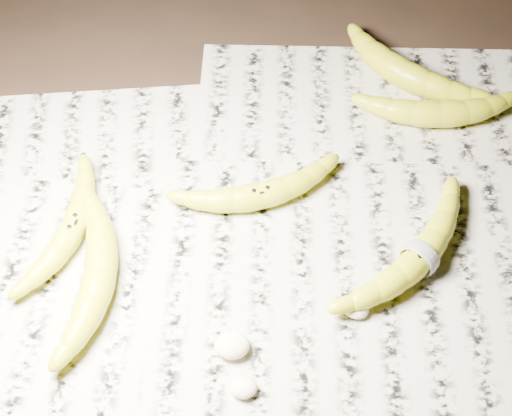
{
  "coord_description": "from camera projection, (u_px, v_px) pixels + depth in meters",
  "views": [
    {
      "loc": [
        -0.05,
        -0.46,
        0.75
      ],
      "look_at": [
        -0.01,
        0.04,
        0.05
      ],
      "focal_mm": 50.0,
      "sensor_mm": 36.0,
      "label": 1
    }
  ],
  "objects": [
    {
      "name": "newspaper_patch",
      "position": [
        284.0,
        233.0,
        0.89
      ],
      "size": [
        0.9,
        0.7,
        0.01
      ],
      "primitive_type": "cube",
      "color": "#B4AD9A",
      "rests_on": "ground"
    },
    {
      "name": "measuring_tape",
      "position": [
        420.0,
        256.0,
        0.84
      ],
      "size": [
        0.03,
        0.04,
        0.05
      ],
      "primitive_type": "torus",
      "rotation": [
        0.0,
        1.57,
        0.75
      ],
      "color": "white",
      "rests_on": "newspaper_patch"
    },
    {
      "name": "banana_taped",
      "position": [
        420.0,
        256.0,
        0.84
      ],
      "size": [
        0.2,
        0.2,
        0.04
      ],
      "primitive_type": null,
      "rotation": [
        0.0,
        0.0,
        0.75
      ],
      "color": "gold",
      "rests_on": "newspaper_patch"
    },
    {
      "name": "banana_upper_b",
      "position": [
        405.0,
        72.0,
        1.02
      ],
      "size": [
        0.19,
        0.19,
        0.04
      ],
      "primitive_type": null,
      "rotation": [
        0.0,
        0.0,
        -0.77
      ],
      "color": "gold",
      "rests_on": "newspaper_patch"
    },
    {
      "name": "banana_left_a",
      "position": [
        72.0,
        226.0,
        0.87
      ],
      "size": [
        0.11,
        0.2,
        0.03
      ],
      "primitive_type": null,
      "rotation": [
        0.0,
        0.0,
        1.23
      ],
      "color": "gold",
      "rests_on": "newspaper_patch"
    },
    {
      "name": "ground",
      "position": [
        265.0,
        258.0,
        0.87
      ],
      "size": [
        3.0,
        3.0,
        0.0
      ],
      "primitive_type": "plane",
      "color": "black",
      "rests_on": "ground"
    },
    {
      "name": "banana_center",
      "position": [
        260.0,
        194.0,
        0.9
      ],
      "size": [
        0.2,
        0.09,
        0.04
      ],
      "primitive_type": null,
      "rotation": [
        0.0,
        0.0,
        0.2
      ],
      "color": "gold",
      "rests_on": "newspaper_patch"
    },
    {
      "name": "flesh_chunk_b",
      "position": [
        244.0,
        386.0,
        0.76
      ],
      "size": [
        0.03,
        0.02,
        0.02
      ],
      "primitive_type": "ellipsoid",
      "color": "#F4E6BD",
      "rests_on": "newspaper_patch"
    },
    {
      "name": "flesh_chunk_a",
      "position": [
        232.0,
        344.0,
        0.79
      ],
      "size": [
        0.04,
        0.03,
        0.02
      ],
      "primitive_type": "ellipsoid",
      "color": "#F4E6BD",
      "rests_on": "newspaper_patch"
    },
    {
      "name": "banana_upper_a",
      "position": [
        439.0,
        112.0,
        0.98
      ],
      "size": [
        0.2,
        0.07,
        0.04
      ],
      "primitive_type": null,
      "rotation": [
        0.0,
        0.0,
        -0.07
      ],
      "color": "gold",
      "rests_on": "newspaper_patch"
    },
    {
      "name": "banana_left_b",
      "position": [
        99.0,
        272.0,
        0.83
      ],
      "size": [
        0.08,
        0.21,
        0.04
      ],
      "primitive_type": null,
      "rotation": [
        0.0,
        0.0,
        1.48
      ],
      "color": "gold",
      "rests_on": "newspaper_patch"
    },
    {
      "name": "flesh_chunk_c",
      "position": [
        357.0,
        308.0,
        0.82
      ],
      "size": [
        0.03,
        0.02,
        0.02
      ],
      "primitive_type": "ellipsoid",
      "color": "#F4E6BD",
      "rests_on": "newspaper_patch"
    }
  ]
}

